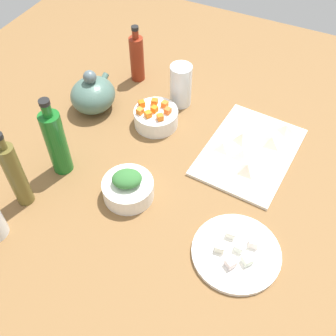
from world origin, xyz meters
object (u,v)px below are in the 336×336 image
Objects in this scene: bowl_greens at (128,189)px; bottle_1 at (137,58)px; plate_tofu at (236,253)px; cutting_board at (249,152)px; bottle_0 at (15,174)px; teapot at (93,94)px; bowl_carrots at (156,118)px; bottle_2 at (56,142)px; drinking_glass_1 at (181,85)px.

bowl_greens is 0.68× the size of bottle_1.
cutting_board is at bearing 13.01° from plate_tofu.
bottle_0 is (-9.10, 55.75, 9.96)cm from plate_tofu.
bowl_carrots is at bearing -85.23° from teapot.
bottle_0 is 13.82cm from bottle_2.
plate_tofu is at bearing -80.73° from bottle_0.
bottle_0 is at bearing -174.81° from teapot.
teapot reaches higher than drinking_glass_1.
plate_tofu is 66.83cm from teapot.
bottle_1 is (19.85, -5.15, 2.92)cm from teapot.
plate_tofu reaches higher than cutting_board.
cutting_board is 2.48× the size of bowl_carrots.
bottle_1 is at bearing -14.55° from teapot.
bottle_0 reaches higher than drinking_glass_1.
bottle_1 is 19.58cm from drinking_glass_1.
cutting_board is 1.38× the size of bottle_0.
bottle_1 is (59.31, -1.57, -2.14)cm from bottle_0.
bowl_greens is at bearing -133.69° from teapot.
bottle_1 is at bearing 69.79° from cutting_board.
bottle_0 reaches higher than bottle_1.
bottle_0 is (-41.25, 17.85, 7.88)cm from bowl_carrots.
bottle_0 is at bearing 99.27° from plate_tofu.
teapot reaches higher than cutting_board.
cutting_board is at bearing -88.25° from bowl_carrots.
plate_tofu is 74.28cm from bottle_1.
teapot is at bearing 93.01° from cutting_board.
bowl_greens is at bearing -154.16° from bottle_1.
cutting_board is 52.00cm from teapot.
bowl_carrots is at bearing -137.96° from bottle_1.
bottle_1 reaches higher than drinking_glass_1.
bottle_0 is at bearing 178.49° from bottle_1.
bottle_0 reaches higher than bowl_carrots.
bottle_1 is (50.21, 54.18, 7.82)cm from plate_tofu.
bottle_0 is 59.37cm from bottle_1.
bottle_2 reaches higher than cutting_board.
bowl_carrots is at bearing -23.40° from bottle_0.
bowl_greens is 0.56× the size of bottle_0.
cutting_board is at bearing -86.99° from teapot.
cutting_board is at bearing -39.91° from bowl_greens.
bowl_greens is 0.83× the size of teapot.
plate_tofu is at bearing -132.82° from bottle_1.
bottle_2 is at bearing -167.03° from teapot.
cutting_board is at bearing -112.87° from drinking_glass_1.
teapot reaches higher than bowl_carrots.
bottle_1 is (18.06, 16.28, 5.74)cm from bowl_carrots.
drinking_glass_1 is (12.64, -2.48, 4.39)cm from bowl_carrots.
cutting_board is 33.95cm from plate_tofu.
plate_tofu is 1.52× the size of drinking_glass_1.
bottle_1 reaches higher than cutting_board.
bowl_greens is at bearing -175.01° from drinking_glass_1.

